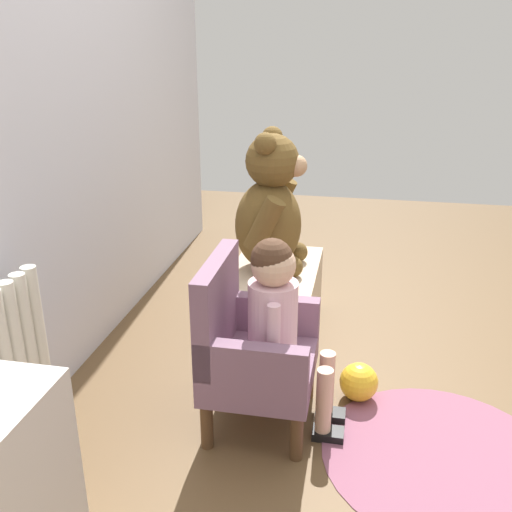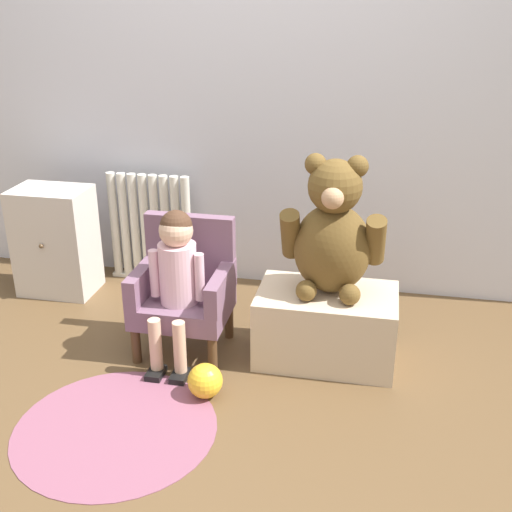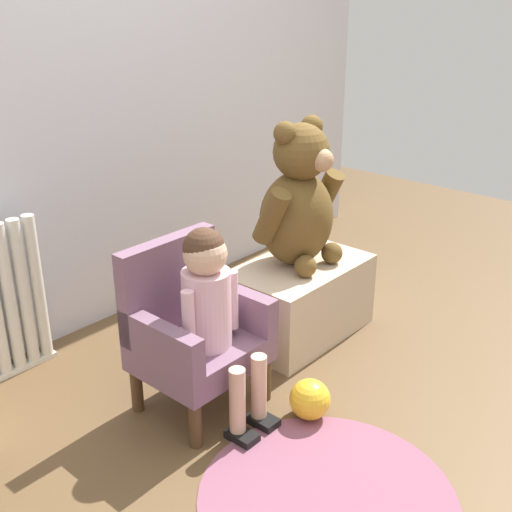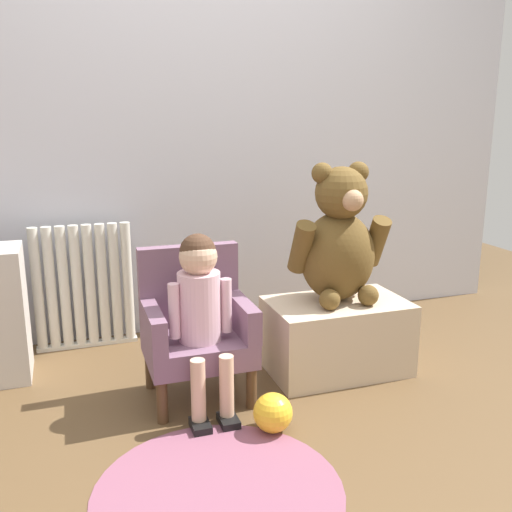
% 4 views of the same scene
% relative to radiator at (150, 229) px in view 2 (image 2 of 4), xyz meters
% --- Properties ---
extents(ground_plane, '(6.00, 6.00, 0.00)m').
position_rel_radiator_xyz_m(ground_plane, '(0.60, -1.17, -0.31)').
color(ground_plane, brown).
extents(back_wall, '(3.80, 0.05, 2.40)m').
position_rel_radiator_xyz_m(back_wall, '(0.60, 0.12, 0.89)').
color(back_wall, silver).
rests_on(back_wall, ground_plane).
extents(radiator, '(0.50, 0.05, 0.63)m').
position_rel_radiator_xyz_m(radiator, '(0.00, 0.00, 0.00)').
color(radiator, silver).
rests_on(radiator, ground_plane).
extents(small_dresser, '(0.40, 0.30, 0.60)m').
position_rel_radiator_xyz_m(small_dresser, '(-0.46, -0.25, -0.01)').
color(small_dresser, beige).
rests_on(small_dresser, ground_plane).
extents(child_armchair, '(0.42, 0.37, 0.62)m').
position_rel_radiator_xyz_m(child_armchair, '(0.42, -0.68, -0.01)').
color(child_armchair, '#76546A').
rests_on(child_armchair, ground_plane).
extents(child_figure, '(0.25, 0.35, 0.71)m').
position_rel_radiator_xyz_m(child_figure, '(0.42, -0.79, 0.14)').
color(child_figure, beige).
rests_on(child_figure, ground_plane).
extents(low_bench, '(0.62, 0.39, 0.33)m').
position_rel_radiator_xyz_m(low_bench, '(1.08, -0.66, -0.15)').
color(low_bench, beige).
rests_on(low_bench, ground_plane).
extents(large_teddy_bear, '(0.45, 0.32, 0.62)m').
position_rel_radiator_xyz_m(large_teddy_bear, '(1.09, -0.64, 0.29)').
color(large_teddy_bear, brown).
rests_on(large_teddy_bear, low_bench).
extents(floor_rug, '(0.80, 0.80, 0.01)m').
position_rel_radiator_xyz_m(floor_rug, '(0.33, -1.35, -0.31)').
color(floor_rug, '#854C61').
rests_on(floor_rug, ground_plane).
extents(toy_ball, '(0.15, 0.15, 0.15)m').
position_rel_radiator_xyz_m(toy_ball, '(0.62, -1.07, -0.24)').
color(toy_ball, yellow).
rests_on(toy_ball, ground_plane).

